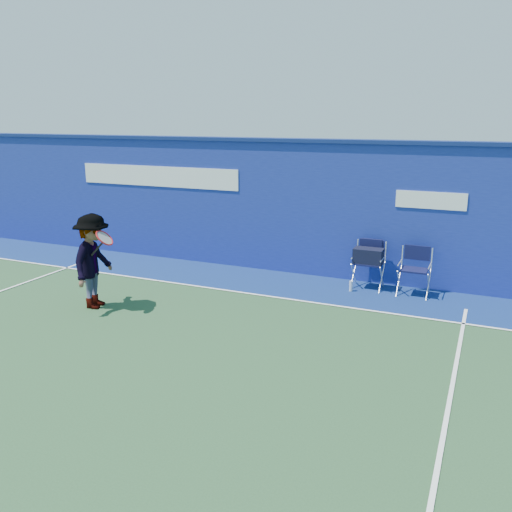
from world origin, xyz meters
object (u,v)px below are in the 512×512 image
at_px(directors_chair_left, 368,268).
at_px(directors_chair_right, 414,280).
at_px(tennis_player, 94,261).
at_px(water_bottle, 351,286).

relative_size(directors_chair_left, directors_chair_right, 1.03).
relative_size(directors_chair_left, tennis_player, 0.56).
bearing_deg(tennis_player, water_bottle, 34.07).
xyz_separation_m(water_bottle, tennis_player, (-4.27, -2.88, 0.79)).
height_order(directors_chair_left, water_bottle, directors_chair_left).
bearing_deg(tennis_player, directors_chair_right, 30.04).
height_order(water_bottle, tennis_player, tennis_player).
bearing_deg(directors_chair_left, tennis_player, -144.20).
height_order(directors_chair_left, directors_chair_right, directors_chair_left).
distance_m(directors_chair_right, water_bottle, 1.27).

